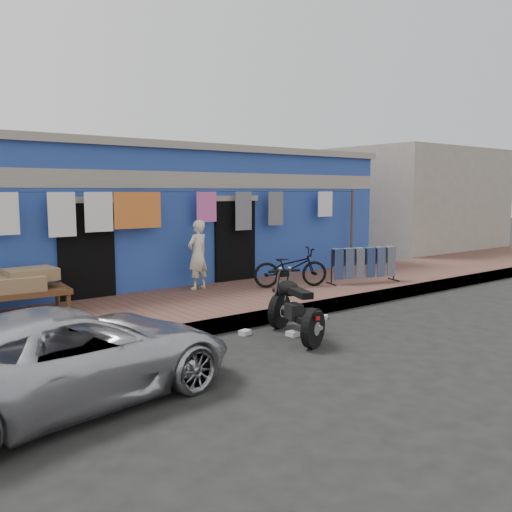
# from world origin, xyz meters

# --- Properties ---
(ground) EXTENTS (80.00, 80.00, 0.00)m
(ground) POSITION_xyz_m (0.00, 0.00, 0.00)
(ground) COLOR black
(ground) RESTS_ON ground
(sidewalk) EXTENTS (28.00, 3.00, 0.25)m
(sidewalk) POSITION_xyz_m (0.00, 3.00, 0.12)
(sidewalk) COLOR brown
(sidewalk) RESTS_ON ground
(curb) EXTENTS (28.00, 0.10, 0.25)m
(curb) POSITION_xyz_m (0.00, 1.55, 0.12)
(curb) COLOR gray
(curb) RESTS_ON ground
(building) EXTENTS (12.20, 5.20, 3.36)m
(building) POSITION_xyz_m (-0.00, 6.99, 1.69)
(building) COLOR #274297
(building) RESTS_ON ground
(neighbor_right) EXTENTS (6.00, 5.00, 3.80)m
(neighbor_right) POSITION_xyz_m (11.00, 7.00, 1.90)
(neighbor_right) COLOR #9E9384
(neighbor_right) RESTS_ON ground
(clothesline) EXTENTS (10.06, 0.06, 2.10)m
(clothesline) POSITION_xyz_m (-0.34, 4.25, 1.82)
(clothesline) COLOR brown
(clothesline) RESTS_ON sidewalk
(car) EXTENTS (4.14, 2.37, 1.10)m
(car) POSITION_xyz_m (-4.06, 0.10, 0.55)
(car) COLOR silver
(car) RESTS_ON ground
(seated_person) EXTENTS (0.60, 0.48, 1.46)m
(seated_person) POSITION_xyz_m (0.00, 4.01, 0.98)
(seated_person) COLOR beige
(seated_person) RESTS_ON sidewalk
(bicycle) EXTENTS (1.70, 1.21, 1.04)m
(bicycle) POSITION_xyz_m (1.73, 3.02, 0.77)
(bicycle) COLOR black
(bicycle) RESTS_ON sidewalk
(motorcycle) EXTENTS (1.44, 1.90, 1.03)m
(motorcycle) POSITION_xyz_m (-0.30, 0.60, 0.51)
(motorcycle) COLOR black
(motorcycle) RESTS_ON ground
(charpoy) EXTENTS (2.35, 1.40, 0.73)m
(charpoy) POSITION_xyz_m (-3.89, 3.80, 0.62)
(charpoy) COLOR brown
(charpoy) RESTS_ON sidewalk
(jeans_rack) EXTENTS (1.91, 1.34, 0.82)m
(jeans_rack) POSITION_xyz_m (3.43, 2.44, 0.66)
(jeans_rack) COLOR black
(jeans_rack) RESTS_ON sidewalk
(litter_a) EXTENTS (0.20, 0.18, 0.08)m
(litter_a) POSITION_xyz_m (-0.85, 1.20, 0.04)
(litter_a) COLOR silver
(litter_a) RESTS_ON ground
(litter_b) EXTENTS (0.17, 0.16, 0.07)m
(litter_b) POSITION_xyz_m (0.96, 1.20, 0.03)
(litter_b) COLOR silver
(litter_b) RESTS_ON ground
(litter_c) EXTENTS (0.15, 0.19, 0.07)m
(litter_c) POSITION_xyz_m (-0.28, 0.67, 0.04)
(litter_c) COLOR silver
(litter_c) RESTS_ON ground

